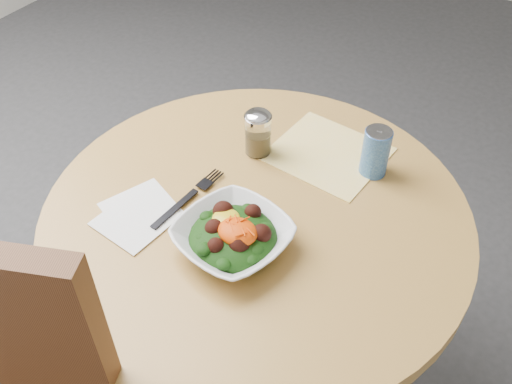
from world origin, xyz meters
TOP-DOWN VIEW (x-y plane):
  - ground at (0.00, 0.00)m, footprint 6.00×6.00m
  - table at (0.00, 0.00)m, footprint 0.90×0.90m
  - cloth_napkin at (0.05, 0.24)m, footprint 0.26×0.25m
  - paper_napkins at (-0.20, -0.14)m, footprint 0.18×0.20m
  - salad_bowl at (0.01, -0.11)m, footprint 0.25×0.25m
  - fork at (-0.14, -0.04)m, footprint 0.04×0.21m
  - spice_shaker at (-0.10, 0.16)m, footprint 0.06×0.06m
  - beverage_can at (0.16, 0.24)m, footprint 0.06×0.06m

SIDE VIEW (x-z plane):
  - ground at x=0.00m, z-range 0.00..0.00m
  - table at x=0.00m, z-range 0.18..0.93m
  - cloth_napkin at x=0.05m, z-range 0.75..0.75m
  - paper_napkins at x=-0.20m, z-range 0.75..0.75m
  - fork at x=-0.14m, z-range 0.75..0.76m
  - salad_bowl at x=0.01m, z-range 0.74..0.82m
  - spice_shaker at x=-0.10m, z-range 0.75..0.86m
  - beverage_can at x=0.16m, z-range 0.75..0.87m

